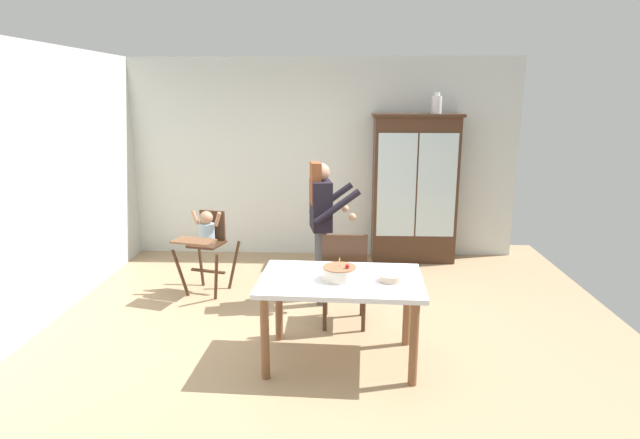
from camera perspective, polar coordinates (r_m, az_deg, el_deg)
The scene contains 11 objects.
ground_plane at distance 5.09m, azimuth -1.03°, elevation -12.32°, with size 6.24×6.24×0.00m, color tan.
wall_back at distance 7.26m, azimuth 0.12°, elevation 6.64°, with size 5.32×0.06×2.70m, color silver.
wall_left at distance 5.49m, azimuth -29.73°, elevation 2.62°, with size 0.06×5.32×2.70m, color silver.
china_cabinet at distance 7.12m, azimuth 10.20°, elevation 3.36°, with size 1.15×0.48×1.97m.
ceramic_vase at distance 7.05m, azimuth 12.56°, elevation 12.14°, with size 0.13×0.13×0.27m.
high_chair_with_toddler at distance 6.02m, azimuth -12.22°, elevation -1.87°, with size 0.70×0.78×0.95m.
adult_person at distance 5.53m, azimuth 0.17°, elevation 0.45°, with size 0.57×0.55×1.53m.
dining_table at distance 4.38m, azimuth 2.28°, elevation -7.67°, with size 1.38×0.92×0.74m.
birthday_cake at distance 4.30m, azimuth 2.13°, elevation -5.82°, with size 0.28×0.28×0.19m.
serving_bowl at distance 4.31m, azimuth 7.66°, elevation -6.31°, with size 0.18×0.18×0.06m, color #C6AD93.
dining_chair_far_side at distance 5.02m, azimuth 2.67°, elevation -5.84°, with size 0.44×0.44×0.96m.
Camera 1 is at (0.27, -4.58, 2.22)m, focal length 29.45 mm.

